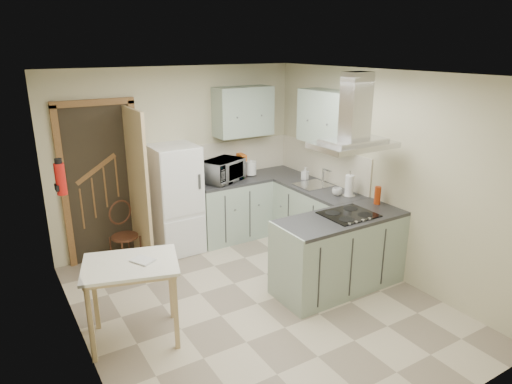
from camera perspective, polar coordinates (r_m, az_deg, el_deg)
floor at (r=5.27m, az=0.17°, el=-13.78°), size 4.20×4.20×0.00m
ceiling at (r=4.49m, az=0.20°, el=14.51°), size 4.20×4.20×0.00m
back_wall at (r=6.54m, az=-9.58°, el=4.27°), size 3.60×0.00×3.60m
left_wall at (r=4.14m, az=-21.61°, el=-4.94°), size 0.00×4.20×4.20m
right_wall at (r=5.84m, az=15.39°, el=2.22°), size 0.00×4.20×4.20m
doorway at (r=6.25m, az=-18.73°, el=1.02°), size 1.10×0.12×2.10m
fridge at (r=6.34m, az=-9.98°, el=-0.90°), size 0.60×0.60×1.50m
counter_back at (r=6.78m, az=-3.10°, el=-2.08°), size 1.08×0.60×0.90m
counter_right at (r=6.68m, az=6.05°, el=-2.47°), size 0.60×1.95×0.90m
splashback at (r=6.96m, az=-2.16°, el=4.49°), size 1.68×0.02×0.50m
wall_cabinet_back at (r=6.68m, az=-1.61°, el=10.05°), size 0.85×0.35×0.70m
wall_cabinet_right at (r=6.20m, az=8.97°, el=9.21°), size 0.35×0.90×0.70m
peninsula at (r=5.48m, az=10.42°, el=-7.42°), size 1.55×0.65×0.90m
hob at (r=5.36m, az=11.50°, el=-2.75°), size 0.58×0.50×0.01m
extractor_hood at (r=5.14m, az=12.06°, el=5.77°), size 0.90×0.55×0.10m
sink at (r=6.40m, az=7.13°, el=0.89°), size 0.45×0.40×0.01m
fire_extinguisher at (r=4.91m, az=-23.24°, el=1.49°), size 0.10×0.10×0.32m
drop_leaf_table at (r=4.68m, az=-15.04°, el=-13.04°), size 1.02×0.88×0.82m
bentwood_chair at (r=6.21m, az=-16.08°, el=-5.38°), size 0.43×0.43×0.77m
microwave at (r=6.51m, az=-4.13°, el=2.68°), size 0.68×0.59×0.32m
kettle at (r=6.79m, az=-0.65°, el=3.03°), size 0.18×0.18×0.24m
cereal_box at (r=6.86m, az=-1.80°, el=3.49°), size 0.11×0.22×0.31m
soap_bottle at (r=6.64m, az=6.14°, el=2.33°), size 0.11×0.11×0.18m
paper_towel at (r=5.98m, az=11.60°, el=0.82°), size 0.12×0.12×0.29m
cup at (r=6.01m, az=10.08°, el=0.04°), size 0.14×0.14×0.10m
red_bottle at (r=5.77m, az=14.94°, el=-0.41°), size 0.08×0.08×0.22m
book at (r=4.42m, az=-14.70°, el=-8.21°), size 0.23×0.26×0.09m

